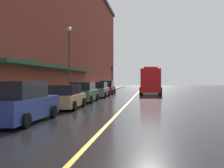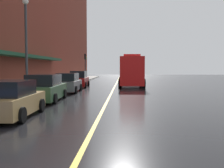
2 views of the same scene
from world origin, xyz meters
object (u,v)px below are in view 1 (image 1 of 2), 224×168
at_px(parking_meter_1, 26,95).
at_px(traffic_light_near, 112,73).
at_px(parked_car_0, 22,103).
at_px(street_lamp_left, 69,55).
at_px(parking_meter_0, 91,87).
at_px(parked_car_2, 84,92).
at_px(parked_car_3, 99,90).
at_px(fire_truck, 151,81).
at_px(parked_car_1, 65,97).
at_px(parked_car_4, 107,88).

xyz_separation_m(parking_meter_1, traffic_light_near, (0.06, 34.13, 2.10)).
height_order(parked_car_0, street_lamp_left, street_lamp_left).
height_order(parking_meter_0, traffic_light_near, traffic_light_near).
xyz_separation_m(parked_car_2, parked_car_3, (0.16, 6.17, -0.02)).
distance_m(fire_truck, parking_meter_1, 22.97).
xyz_separation_m(parked_car_1, parking_meter_1, (-1.50, -2.66, 0.30)).
height_order(parked_car_4, street_lamp_left, street_lamp_left).
distance_m(parking_meter_1, street_lamp_left, 10.72).
distance_m(parked_car_0, parking_meter_0, 19.72).
bearing_deg(parked_car_1, parking_meter_1, 148.64).
bearing_deg(parked_car_0, parking_meter_1, 23.79).
bearing_deg(parked_car_2, parked_car_1, 179.56).
xyz_separation_m(parked_car_4, traffic_light_near, (-1.37, 13.87, 2.31)).
bearing_deg(street_lamp_left, traffic_light_near, 88.42).
height_order(street_lamp_left, traffic_light_near, street_lamp_left).
distance_m(parked_car_2, fire_truck, 14.82).
distance_m(parked_car_1, traffic_light_near, 31.59).
bearing_deg(parked_car_3, parked_car_4, -0.41).
bearing_deg(fire_truck, parking_meter_1, -18.51).
distance_m(parked_car_1, parking_meter_1, 3.07).
bearing_deg(parking_meter_0, street_lamp_left, -95.33).
bearing_deg(parked_car_3, fire_truck, -38.87).
bearing_deg(fire_truck, parked_car_4, -75.41).
distance_m(parked_car_2, parking_meter_0, 8.48).
distance_m(parked_car_1, parked_car_3, 11.74).
relative_size(parked_car_3, traffic_light_near, 1.03).
bearing_deg(parked_car_4, fire_truck, -76.38).
distance_m(parking_meter_0, parking_meter_1, 16.60).
bearing_deg(street_lamp_left, parking_meter_0, 84.67).
bearing_deg(fire_truck, street_lamp_left, -34.13).
xyz_separation_m(parked_car_3, fire_truck, (5.75, 7.39, 0.91)).
distance_m(parked_car_0, parked_car_1, 5.74).
xyz_separation_m(parked_car_0, parking_meter_1, (-1.37, 3.07, 0.18)).
height_order(parked_car_3, parked_car_4, parked_car_4).
height_order(parking_meter_1, street_lamp_left, street_lamp_left).
bearing_deg(parked_car_1, parked_car_0, 176.70).
xyz_separation_m(parked_car_3, street_lamp_left, (-2.08, -4.23, 3.61)).
relative_size(parking_meter_1, traffic_light_near, 0.31).
distance_m(parked_car_2, street_lamp_left, 4.51).
xyz_separation_m(parked_car_4, parking_meter_0, (-1.43, -3.66, 0.22)).
bearing_deg(street_lamp_left, fire_truck, 56.01).
bearing_deg(parking_meter_0, parked_car_4, 68.68).
relative_size(parked_car_3, parking_meter_1, 3.33).
xyz_separation_m(parked_car_2, parking_meter_1, (-1.32, -8.23, 0.25)).
bearing_deg(parking_meter_1, parked_car_3, 84.11).
bearing_deg(street_lamp_left, parking_meter_1, -86.62).
height_order(parked_car_3, parking_meter_0, parked_car_3).
xyz_separation_m(parked_car_0, parked_car_4, (0.06, 23.33, -0.04)).
distance_m(parking_meter_0, traffic_light_near, 17.65).
bearing_deg(parking_meter_0, parked_car_0, -86.03).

